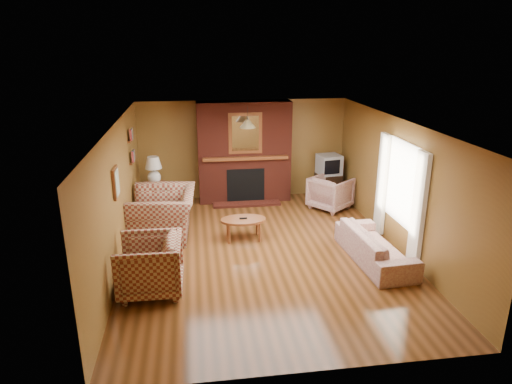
{
  "coord_description": "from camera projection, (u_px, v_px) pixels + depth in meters",
  "views": [
    {
      "loc": [
        -1.21,
        -7.56,
        3.72
      ],
      "look_at": [
        -0.06,
        0.6,
        0.98
      ],
      "focal_mm": 32.0,
      "sensor_mm": 36.0,
      "label": 1
    }
  ],
  "objects": [
    {
      "name": "table_lamp",
      "position": [
        154.0,
        169.0,
        10.14
      ],
      "size": [
        0.38,
        0.38,
        0.62
      ],
      "color": "silver",
      "rests_on": "side_table"
    },
    {
      "name": "wall_left",
      "position": [
        118.0,
        197.0,
        7.73
      ],
      "size": [
        0.0,
        6.5,
        6.5
      ],
      "primitive_type": "plane",
      "rotation": [
        1.57,
        0.0,
        1.57
      ],
      "color": "olive",
      "rests_on": "floor"
    },
    {
      "name": "wall_back",
      "position": [
        243.0,
        150.0,
        11.11
      ],
      "size": [
        6.5,
        0.0,
        6.5
      ],
      "primitive_type": "plane",
      "rotation": [
        1.57,
        0.0,
        0.0
      ],
      "color": "olive",
      "rests_on": "floor"
    },
    {
      "name": "plaid_loveseat",
      "position": [
        163.0,
        214.0,
        9.03
      ],
      "size": [
        1.31,
        1.49,
        0.93
      ],
      "primitive_type": "imported",
      "rotation": [
        0.0,
        0.0,
        -1.62
      ],
      "color": "maroon",
      "rests_on": "floor"
    },
    {
      "name": "floral_sofa",
      "position": [
        375.0,
        246.0,
        8.04
      ],
      "size": [
        0.88,
        1.98,
        0.57
      ],
      "primitive_type": "imported",
      "rotation": [
        0.0,
        0.0,
        1.64
      ],
      "color": "beige",
      "rests_on": "floor"
    },
    {
      "name": "plaid_armchair",
      "position": [
        150.0,
        265.0,
        6.99
      ],
      "size": [
        1.0,
        0.97,
        0.89
      ],
      "primitive_type": "imported",
      "rotation": [
        0.0,
        0.0,
        -1.59
      ],
      "color": "maroon",
      "rests_on": "floor"
    },
    {
      "name": "pendant_light",
      "position": [
        248.0,
        124.0,
        9.97
      ],
      "size": [
        0.36,
        0.36,
        0.48
      ],
      "color": "black",
      "rests_on": "ceiling"
    },
    {
      "name": "side_table",
      "position": [
        156.0,
        198.0,
        10.35
      ],
      "size": [
        0.55,
        0.55,
        0.67
      ],
      "primitive_type": "cube",
      "rotation": [
        0.0,
        0.0,
        0.09
      ],
      "color": "brown",
      "rests_on": "floor"
    },
    {
      "name": "window_right",
      "position": [
        400.0,
        192.0,
        8.22
      ],
      "size": [
        0.1,
        1.85,
        2.0
      ],
      "color": "silver",
      "rests_on": "wall_right"
    },
    {
      "name": "bookshelf",
      "position": [
        132.0,
        146.0,
        9.37
      ],
      "size": [
        0.09,
        0.55,
        0.71
      ],
      "color": "brown",
      "rests_on": "wall_left"
    },
    {
      "name": "wall_front",
      "position": [
        310.0,
        282.0,
        5.01
      ],
      "size": [
        6.5,
        0.0,
        6.5
      ],
      "primitive_type": "plane",
      "rotation": [
        -1.57,
        0.0,
        0.0
      ],
      "color": "olive",
      "rests_on": "floor"
    },
    {
      "name": "floor",
      "position": [
        264.0,
        252.0,
        8.44
      ],
      "size": [
        6.5,
        6.5,
        0.0
      ],
      "primitive_type": "plane",
      "color": "#48280F",
      "rests_on": "ground"
    },
    {
      "name": "fireplace",
      "position": [
        244.0,
        153.0,
        10.87
      ],
      "size": [
        2.2,
        0.82,
        2.4
      ],
      "color": "#591D13",
      "rests_on": "floor"
    },
    {
      "name": "coffee_table",
      "position": [
        243.0,
        221.0,
        8.9
      ],
      "size": [
        0.88,
        0.55,
        0.45
      ],
      "color": "brown",
      "rests_on": "floor"
    },
    {
      "name": "crt_tv",
      "position": [
        329.0,
        164.0,
        11.06
      ],
      "size": [
        0.59,
        0.59,
        0.48
      ],
      "color": "#A0A3A8",
      "rests_on": "tv_stand"
    },
    {
      "name": "tv_stand",
      "position": [
        328.0,
        186.0,
        11.24
      ],
      "size": [
        0.58,
        0.53,
        0.63
      ],
      "primitive_type": "cube",
      "rotation": [
        0.0,
        0.0,
        -0.01
      ],
      "color": "black",
      "rests_on": "floor"
    },
    {
      "name": "wall_right",
      "position": [
        398.0,
        185.0,
        8.39
      ],
      "size": [
        0.0,
        6.5,
        6.5
      ],
      "primitive_type": "plane",
      "rotation": [
        1.57,
        0.0,
        -1.57
      ],
      "color": "olive",
      "rests_on": "floor"
    },
    {
      "name": "floral_armchair",
      "position": [
        330.0,
        193.0,
        10.55
      ],
      "size": [
        1.16,
        1.15,
        0.76
      ],
      "primitive_type": "imported",
      "rotation": [
        0.0,
        0.0,
        2.23
      ],
      "color": "beige",
      "rests_on": "floor"
    },
    {
      "name": "ceiling",
      "position": [
        264.0,
        123.0,
        7.68
      ],
      "size": [
        6.5,
        6.5,
        0.0
      ],
      "primitive_type": "plane",
      "rotation": [
        3.14,
        0.0,
        0.0
      ],
      "color": "silver",
      "rests_on": "wall_back"
    },
    {
      "name": "botanical_print",
      "position": [
        116.0,
        183.0,
        7.34
      ],
      "size": [
        0.05,
        0.4,
        0.5
      ],
      "color": "brown",
      "rests_on": "wall_left"
    }
  ]
}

